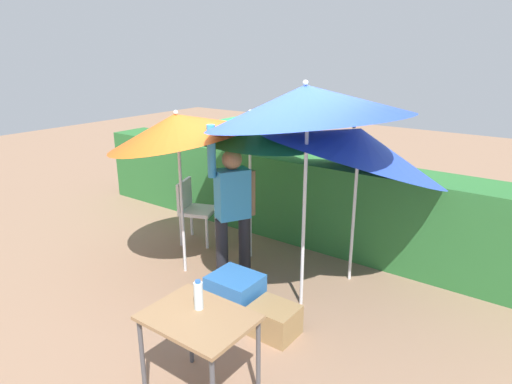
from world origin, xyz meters
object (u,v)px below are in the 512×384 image
Objects in this scene: umbrella_rainbow at (250,126)px; crate_cardboard at (274,320)px; umbrella_yellow at (177,127)px; bottle_water at (198,295)px; chair_plastic at (193,207)px; person_vendor at (233,208)px; umbrella_navy at (356,145)px; folding_table at (199,326)px; umbrella_orange at (306,104)px; cooler_box at (235,294)px.

umbrella_rainbow is 2.34m from crate_cardboard.
umbrella_yellow reaches higher than bottle_water.
chair_plastic is 2.05× the size of crate_cardboard.
person_vendor is 1.72m from bottle_water.
umbrella_navy reaches higher than person_vendor.
umbrella_rainbow reaches higher than crate_cardboard.
chair_plastic is 1.11× the size of folding_table.
umbrella_orange reaches higher than cooler_box.
person_vendor is at bearing -68.64° from umbrella_rainbow.
chair_plastic is (-2.22, -0.31, -1.11)m from umbrella_navy.
person_vendor is 7.83× the size of bottle_water.
bottle_water is (-0.14, -2.40, -0.76)m from umbrella_navy.
umbrella_rainbow is at bearing 117.70° from bottle_water.
umbrella_yellow reaches higher than umbrella_rainbow.
cooler_box is (1.61, -1.08, -0.30)m from chair_plastic.
umbrella_orange is at bearing 90.15° from bottle_water.
umbrella_yellow is at bearing -147.49° from umbrella_navy.
cooler_box is at bearing -49.53° from person_vendor.
umbrella_yellow is at bearing 166.23° from crate_cardboard.
bottle_water is at bearing -93.34° from umbrella_navy.
crate_cardboard is (-0.08, -1.45, -1.47)m from umbrella_navy.
umbrella_yellow reaches higher than person_vendor.
crate_cardboard is (1.20, -1.23, -1.59)m from umbrella_rainbow.
chair_plastic is at bearing 134.73° from folding_table.
umbrella_rainbow is 2.60m from bottle_water.
chair_plastic is at bearing 151.93° from crate_cardboard.
umbrella_yellow is 8.88× the size of bottle_water.
person_vendor is 3.81× the size of cooler_box.
bottle_water is (1.14, -2.17, -0.88)m from umbrella_rainbow.
folding_table is (0.53, -1.08, 0.44)m from cooler_box.
folding_table is at bearing -87.59° from umbrella_orange.
umbrella_navy is 1.19× the size of person_vendor.
umbrella_rainbow is at bearing 120.11° from cooler_box.
umbrella_navy is 2.79× the size of folding_table.
chair_plastic is at bearing -174.70° from umbrella_rainbow.
umbrella_orange is 1.48m from person_vendor.
folding_table reaches higher than crate_cardboard.
person_vendor is 2.35× the size of folding_table.
umbrella_yellow reaches higher than folding_table.
person_vendor is 1.84m from folding_table.
umbrella_orange is 3.07× the size of folding_table.
cooler_box is at bearing -33.74° from chair_plastic.
crate_cardboard is 1.18m from bottle_water.
umbrella_yellow is 1.10m from person_vendor.
umbrella_orange is (1.14, -0.64, 0.40)m from umbrella_rainbow.
umbrella_rainbow is at bearing 65.10° from umbrella_yellow.
umbrella_navy reaches higher than folding_table.
umbrella_navy reaches higher than umbrella_yellow.
umbrella_rainbow is 1.36m from umbrella_orange.
cooler_box is at bearing 114.78° from bottle_water.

